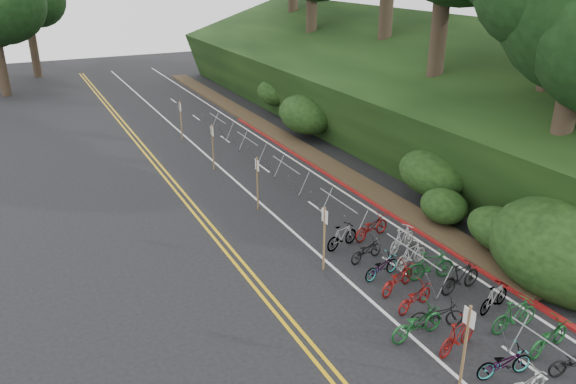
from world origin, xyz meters
name	(u,v)px	position (x,y,z in m)	size (l,w,h in m)	color
ground	(391,353)	(0.00, 0.00, 0.00)	(120.00, 120.00, 0.00)	black
road_markings	(267,217)	(0.63, 10.10, 0.00)	(7.47, 80.00, 0.01)	gold
red_curb	(342,183)	(5.70, 12.00, 0.05)	(0.25, 28.00, 0.10)	maroon
embankment	(383,93)	(12.96, 19.04, 2.57)	(14.30, 48.14, 9.11)	black
bike_rack_front	(554,356)	(3.05, -2.88, 0.85)	(1.14, 2.95, 1.17)	gray
bike_racks_rest	(286,170)	(3.00, 13.00, 0.85)	(1.14, 23.00, 1.17)	gray
signpost_near	(466,340)	(0.87, -1.87, 1.41)	(0.08, 0.40, 2.46)	brown
signposts_rest	(233,161)	(0.60, 14.00, 1.43)	(0.08, 18.40, 2.50)	brown
bike_front	(417,323)	(1.10, 0.28, 0.51)	(1.94, 0.68, 1.02)	#144C1E
bike_valet	(440,288)	(3.02, 1.52, 0.48)	(3.34, 11.21, 1.09)	beige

